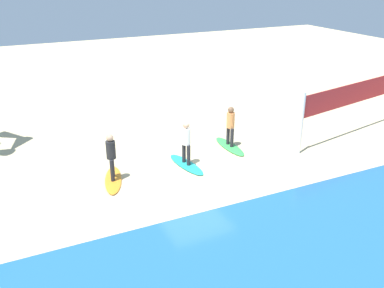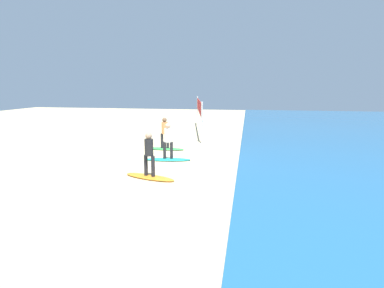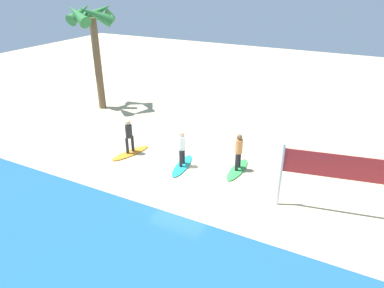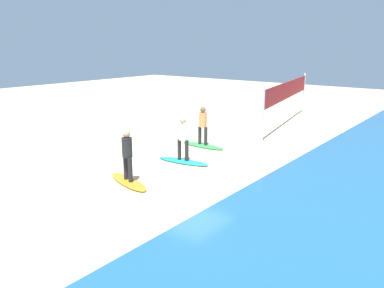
% 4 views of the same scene
% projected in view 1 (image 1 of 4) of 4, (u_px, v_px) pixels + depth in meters
% --- Properties ---
extents(ground_plane, '(60.00, 60.00, 0.00)m').
position_uv_depth(ground_plane, '(194.00, 167.00, 15.76)').
color(ground_plane, '#CCB789').
extents(surfboard_green, '(0.59, 2.11, 0.09)m').
position_uv_depth(surfboard_green, '(230.00, 146.00, 17.42)').
color(surfboard_green, green).
rests_on(surfboard_green, ground).
extents(surfer_green, '(0.32, 0.46, 1.64)m').
position_uv_depth(surfer_green, '(230.00, 124.00, 17.04)').
color(surfer_green, '#232328').
rests_on(surfer_green, surfboard_green).
extents(surfboard_teal, '(0.84, 2.16, 0.09)m').
position_uv_depth(surfboard_teal, '(186.00, 164.00, 15.85)').
color(surfboard_teal, teal).
rests_on(surfboard_teal, ground).
extents(surfer_teal, '(0.32, 0.46, 1.64)m').
position_uv_depth(surfer_teal, '(186.00, 140.00, 15.46)').
color(surfer_teal, '#232328').
rests_on(surfer_teal, surfboard_teal).
extents(surfboard_orange, '(1.13, 2.17, 0.09)m').
position_uv_depth(surfboard_orange, '(113.00, 180.00, 14.72)').
color(surfboard_orange, orange).
rests_on(surfboard_orange, ground).
extents(surfer_orange, '(0.32, 0.45, 1.64)m').
position_uv_depth(surfer_orange, '(111.00, 154.00, 14.33)').
color(surfer_orange, '#232328').
rests_on(surfer_orange, surfboard_orange).
extents(volleyball_net, '(8.93, 1.83, 2.50)m').
position_uv_depth(volleyball_net, '(371.00, 91.00, 18.67)').
color(volleyball_net, silver).
rests_on(volleyball_net, ground).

